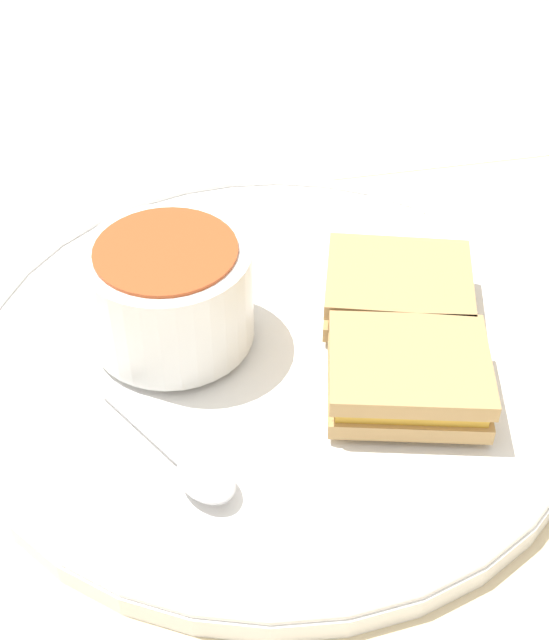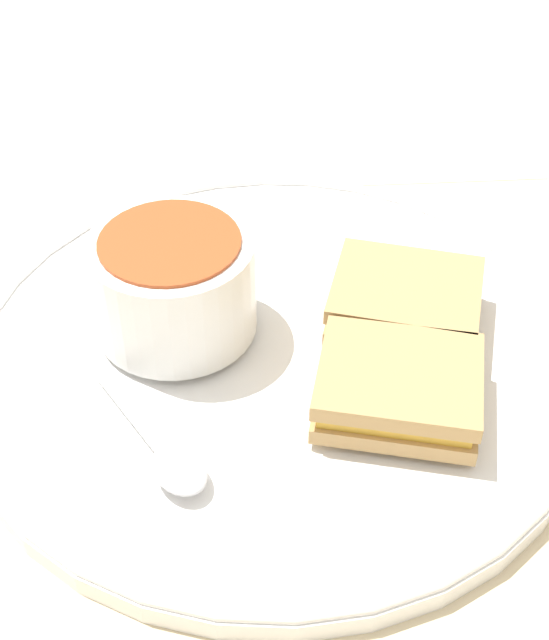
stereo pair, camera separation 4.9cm
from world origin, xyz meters
The scene contains 7 objects.
ground_plane centered at (0.00, 0.00, 0.00)m, with size 2.40×2.40×0.00m, color beige.
plate centered at (0.00, 0.00, 0.01)m, with size 0.34×0.34×0.02m.
soup_bowl centered at (0.01, -0.06, 0.05)m, with size 0.09×0.09×0.06m.
spoon centered at (0.10, -0.02, 0.02)m, with size 0.07×0.09×0.01m.
sandwich_half_near centered at (0.02, 0.08, 0.03)m, with size 0.08×0.09×0.03m.
sandwich_half_far centered at (-0.04, 0.06, 0.03)m, with size 0.08×0.09×0.03m.
menu_sheet centered at (-0.35, 0.04, 0.00)m, with size 0.34×0.33×0.00m.
Camera 2 is at (0.34, 0.12, 0.36)m, focal length 50.00 mm.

